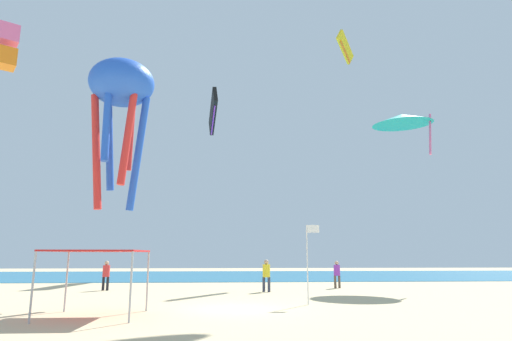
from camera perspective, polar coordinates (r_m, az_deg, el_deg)
The scene contains 12 objects.
ground at distance 18.21m, azimuth -3.11°, elevation -18.13°, with size 110.00×110.00×0.10m, color #D1BA8C.
ocean_strip at distance 47.18m, azimuth -3.47°, elevation -13.78°, with size 110.00×23.77×0.03m, color #1E6B93.
canopy_tent at distance 16.86m, azimuth -20.32°, elevation -10.30°, with size 3.20×3.04×2.33m.
person_near_tent at distance 29.77m, azimuth 10.74°, elevation -13.17°, with size 0.46×0.42×1.76m.
person_leftmost at distance 26.25m, azimuth 1.39°, elevation -13.48°, with size 0.46×0.45×1.88m.
person_central at distance 28.89m, azimuth -19.35°, elevation -12.77°, with size 0.45×0.43×1.79m.
banner_flag at distance 19.71m, azimuth 7.05°, elevation -11.22°, with size 0.61×0.06×3.49m.
kite_parafoil_yellow at distance 47.41m, azimuth 11.79°, elevation 15.73°, with size 2.71×3.36×2.48m.
kite_box_pink at distance 26.30m, azimuth -30.40°, elevation 14.08°, with size 1.47×1.48×2.25m.
kite_delta_teal at distance 34.28m, azimuth 18.89°, elevation 6.46°, with size 6.24×6.25×3.63m.
kite_octopus_blue at distance 22.52m, azimuth -17.50°, elevation 10.13°, with size 4.06×4.06×7.47m.
kite_parafoil_black at distance 46.62m, azimuth -5.75°, elevation 7.69°, with size 1.21×6.25×3.80m.
Camera 1 is at (-0.21, -18.07, 2.15)m, focal length 30.01 mm.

